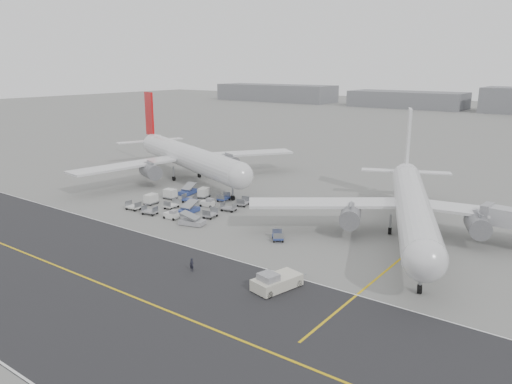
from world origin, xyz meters
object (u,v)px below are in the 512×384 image
Objects in this scene: pushback_tug at (276,282)px; airliner_b at (412,204)px; airliner_a at (187,156)px; ground_crew_a at (192,265)px.

airliner_b is at bearing 91.32° from pushback_tug.
airliner_b is 29.24m from pushback_tug.
pushback_tug is (-6.18, -28.26, -4.25)m from airliner_b.
pushback_tug is at bearing -104.15° from airliner_a.
airliner_b is (56.22, -8.37, -0.32)m from airliner_a.
pushback_tug is 11.97m from ground_crew_a.
airliner_b is 6.06× the size of pushback_tug.
ground_crew_a is at bearing -113.30° from airliner_a.
airliner_b reaches higher than ground_crew_a.
pushback_tug reaches higher than ground_crew_a.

